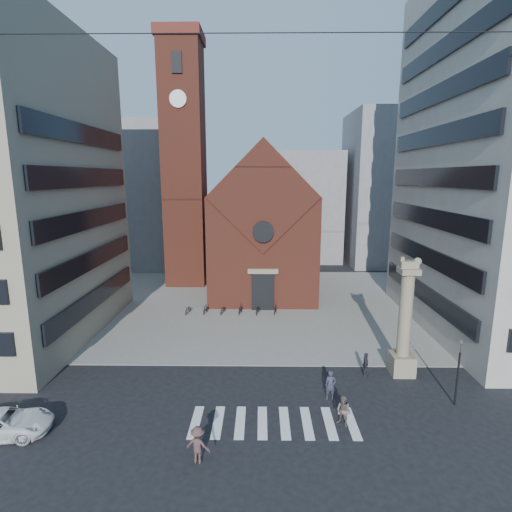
{
  "coord_description": "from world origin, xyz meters",
  "views": [
    {
      "loc": [
        -0.2,
        -23.9,
        14.13
      ],
      "look_at": [
        -0.62,
        8.0,
        7.71
      ],
      "focal_mm": 28.0,
      "sensor_mm": 36.0,
      "label": 1
    }
  ],
  "objects_px": {
    "scooter_0": "(188,309)",
    "traffic_light": "(458,371)",
    "lion_column": "(404,329)",
    "pedestrian_0": "(330,385)",
    "white_car": "(3,423)",
    "pedestrian_1": "(343,411)",
    "pedestrian_2": "(366,365)"
  },
  "relations": [
    {
      "from": "pedestrian_0",
      "to": "pedestrian_2",
      "type": "xyz_separation_m",
      "value": [
        3.03,
        3.07,
        -0.09
      ]
    },
    {
      "from": "pedestrian_0",
      "to": "pedestrian_2",
      "type": "bearing_deg",
      "value": 46.69
    },
    {
      "from": "lion_column",
      "to": "pedestrian_2",
      "type": "xyz_separation_m",
      "value": [
        -2.71,
        -0.37,
        -2.58
      ]
    },
    {
      "from": "pedestrian_0",
      "to": "scooter_0",
      "type": "height_order",
      "value": "pedestrian_0"
    },
    {
      "from": "lion_column",
      "to": "scooter_0",
      "type": "xyz_separation_m",
      "value": [
        -17.82,
        12.64,
        -2.99
      ]
    },
    {
      "from": "traffic_light",
      "to": "white_car",
      "type": "distance_m",
      "value": 26.72
    },
    {
      "from": "scooter_0",
      "to": "pedestrian_0",
      "type": "bearing_deg",
      "value": -42.86
    },
    {
      "from": "scooter_0",
      "to": "traffic_light",
      "type": "bearing_deg",
      "value": -29.79
    },
    {
      "from": "lion_column",
      "to": "pedestrian_0",
      "type": "xyz_separation_m",
      "value": [
        -5.74,
        -3.44,
        -2.49
      ]
    },
    {
      "from": "lion_column",
      "to": "white_car",
      "type": "relative_size",
      "value": 1.69
    },
    {
      "from": "lion_column",
      "to": "pedestrian_0",
      "type": "distance_m",
      "value": 7.14
    },
    {
      "from": "pedestrian_1",
      "to": "pedestrian_2",
      "type": "xyz_separation_m",
      "value": [
        2.76,
        5.86,
        -0.03
      ]
    },
    {
      "from": "white_car",
      "to": "pedestrian_0",
      "type": "height_order",
      "value": "pedestrian_0"
    },
    {
      "from": "traffic_light",
      "to": "pedestrian_2",
      "type": "height_order",
      "value": "traffic_light"
    },
    {
      "from": "white_car",
      "to": "scooter_0",
      "type": "xyz_separation_m",
      "value": [
        6.65,
        19.97,
        -0.24
      ]
    },
    {
      "from": "pedestrian_2",
      "to": "pedestrian_0",
      "type": "bearing_deg",
      "value": 147.48
    },
    {
      "from": "traffic_light",
      "to": "pedestrian_2",
      "type": "distance_m",
      "value": 6.1
    },
    {
      "from": "pedestrian_1",
      "to": "lion_column",
      "type": "bearing_deg",
      "value": 90.42
    },
    {
      "from": "white_car",
      "to": "scooter_0",
      "type": "bearing_deg",
      "value": -25.76
    },
    {
      "from": "pedestrian_1",
      "to": "pedestrian_2",
      "type": "height_order",
      "value": "pedestrian_1"
    },
    {
      "from": "lion_column",
      "to": "pedestrian_2",
      "type": "bearing_deg",
      "value": -172.17
    },
    {
      "from": "white_car",
      "to": "pedestrian_2",
      "type": "bearing_deg",
      "value": -79.61
    },
    {
      "from": "white_car",
      "to": "pedestrian_2",
      "type": "height_order",
      "value": "pedestrian_2"
    },
    {
      "from": "traffic_light",
      "to": "pedestrian_1",
      "type": "distance_m",
      "value": 7.91
    },
    {
      "from": "lion_column",
      "to": "traffic_light",
      "type": "xyz_separation_m",
      "value": [
        1.99,
        -4.0,
        -1.17
      ]
    },
    {
      "from": "lion_column",
      "to": "white_car",
      "type": "bearing_deg",
      "value": -163.32
    },
    {
      "from": "lion_column",
      "to": "scooter_0",
      "type": "bearing_deg",
      "value": 144.65
    },
    {
      "from": "lion_column",
      "to": "white_car",
      "type": "distance_m",
      "value": 25.69
    },
    {
      "from": "white_car",
      "to": "pedestrian_1",
      "type": "bearing_deg",
      "value": -94.03
    },
    {
      "from": "pedestrian_0",
      "to": "pedestrian_1",
      "type": "height_order",
      "value": "pedestrian_0"
    },
    {
      "from": "pedestrian_0",
      "to": "scooter_0",
      "type": "relative_size",
      "value": 1.2
    },
    {
      "from": "lion_column",
      "to": "pedestrian_1",
      "type": "relative_size",
      "value": 4.77
    }
  ]
}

